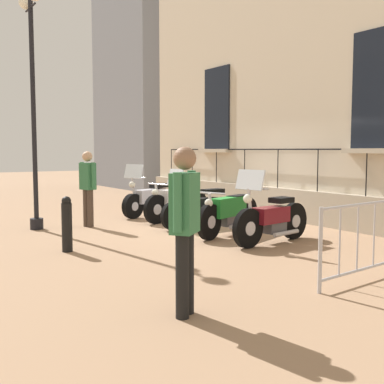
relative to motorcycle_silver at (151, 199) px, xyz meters
name	(u,v)px	position (x,y,z in m)	size (l,w,h in m)	color
ground_plane	(208,226)	(-0.27, 2.21, -0.44)	(60.00, 60.00, 0.00)	#9E7A5B
building_facade	(291,74)	(-2.81, 2.21, 3.19)	(0.82, 12.35, 7.48)	beige
motorcycle_silver	(151,199)	(0.00, 0.00, 0.00)	(1.95, 0.91, 1.37)	black
motorcycle_white	(177,202)	(-0.11, 1.13, 0.02)	(2.08, 0.78, 0.94)	black
motorcycle_black	(201,209)	(-0.02, 2.28, -0.01)	(2.10, 0.60, 1.32)	black
motorcycle_green	(229,213)	(0.01, 3.35, 0.02)	(2.08, 0.93, 0.92)	black
motorcycle_maroon	(271,219)	(-0.07, 4.51, 0.02)	(2.03, 0.73, 1.38)	black
lamppost	(33,78)	(3.11, 0.50, 2.81)	(0.31, 1.01, 5.06)	black
crowd_barrier	(366,238)	(0.58, 7.03, 0.13)	(2.01, 0.22, 1.05)	#B7B7BF
bollard	(67,224)	(3.32, 3.13, 0.04)	(0.18, 0.18, 0.95)	black
pedestrian_standing	(185,221)	(3.33, 6.88, 0.57)	(0.44, 0.40, 1.76)	black
pedestrian_walking	(88,184)	(2.04, 0.81, 0.53)	(0.29, 0.52, 1.70)	#47382D
distant_building	(151,70)	(-4.82, -8.77, 4.99)	(3.63, 5.27, 10.84)	gray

